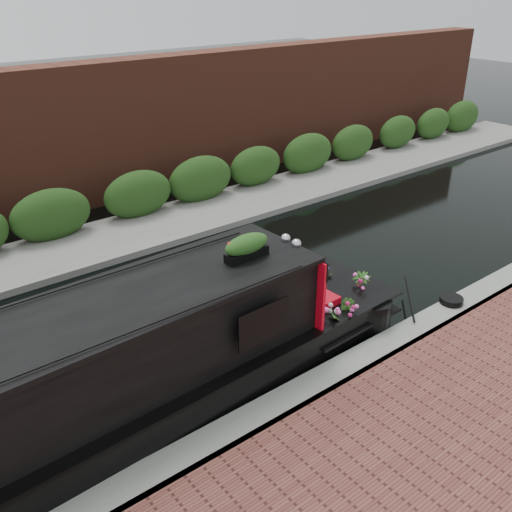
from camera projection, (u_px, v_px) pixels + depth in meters
ground at (160, 328)px, 11.02m from camera, size 80.00×80.00×0.00m
near_bank_coping at (268, 422)px, 8.71m from camera, size 40.00×0.60×0.50m
far_bank_path at (74, 253)px, 13.97m from camera, size 40.00×2.40×0.34m
far_hedge at (60, 241)px, 14.60m from camera, size 40.00×1.10×2.80m
far_brick_wall at (32, 217)px, 16.08m from camera, size 40.00×1.00×8.00m
narrowboat at (74, 402)px, 7.91m from camera, size 11.62×2.42×2.72m
rope_fender at (370, 300)px, 11.66m from camera, size 0.33×0.40×0.33m
coiled_mooring_rope at (451, 300)px, 11.36m from camera, size 0.46×0.46×0.12m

